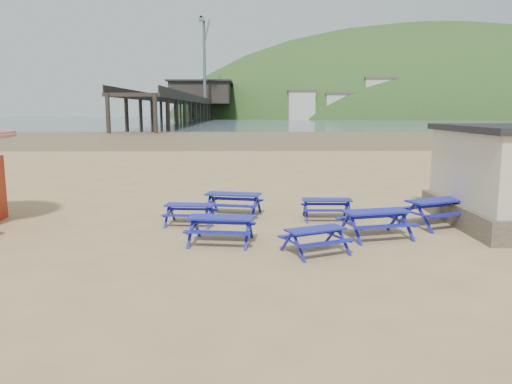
{
  "coord_description": "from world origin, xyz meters",
  "views": [
    {
      "loc": [
        0.4,
        -14.39,
        3.62
      ],
      "look_at": [
        0.62,
        1.5,
        1.0
      ],
      "focal_mm": 35.0,
      "sensor_mm": 36.0,
      "label": 1
    }
  ],
  "objects": [
    {
      "name": "wet_sand",
      "position": [
        0.0,
        55.0,
        0.0
      ],
      "size": [
        400.0,
        400.0,
        0.0
      ],
      "primitive_type": "plane",
      "color": "olive",
      "rests_on": "ground"
    },
    {
      "name": "headland_town",
      "position": [
        90.0,
        229.68,
        -9.91
      ],
      "size": [
        264.0,
        144.0,
        108.0
      ],
      "color": "#2D4C1E",
      "rests_on": "ground"
    },
    {
      "name": "picnic_table_blue_c",
      "position": [
        6.33,
        0.94,
        0.42
      ],
      "size": [
        2.45,
        2.24,
        0.83
      ],
      "rotation": [
        0.0,
        0.0,
        0.4
      ],
      "color": "#27199B",
      "rests_on": "ground"
    },
    {
      "name": "picnic_table_blue_g",
      "position": [
        -0.14,
        2.55,
        0.39
      ],
      "size": [
        2.14,
        1.86,
        0.78
      ],
      "rotation": [
        0.0,
        0.0,
        -0.22
      ],
      "color": "#27199B",
      "rests_on": "ground"
    },
    {
      "name": "pier",
      "position": [
        -17.99,
        178.23,
        5.46
      ],
      "size": [
        24.0,
        220.0,
        39.29
      ],
      "color": "black",
      "rests_on": "ground"
    },
    {
      "name": "picnic_table_blue_e",
      "position": [
        2.09,
        -2.07,
        0.32
      ],
      "size": [
        1.92,
        1.77,
        0.65
      ],
      "rotation": [
        0.0,
        0.0,
        0.43
      ],
      "color": "#27199B",
      "rests_on": "ground"
    },
    {
      "name": "sea",
      "position": [
        0.0,
        170.0,
        0.01
      ],
      "size": [
        400.0,
        400.0,
        0.0
      ],
      "primitive_type": "plane",
      "color": "#4A5C6A",
      "rests_on": "ground"
    },
    {
      "name": "ground",
      "position": [
        0.0,
        0.0,
        0.0
      ],
      "size": [
        400.0,
        400.0,
        0.0
      ],
      "primitive_type": "plane",
      "color": "tan",
      "rests_on": "ground"
    },
    {
      "name": "picnic_table_blue_f",
      "position": [
        4.03,
        -0.5,
        0.39
      ],
      "size": [
        2.17,
        1.91,
        0.78
      ],
      "rotation": [
        0.0,
        0.0,
        0.25
      ],
      "color": "#27199B",
      "rests_on": "ground"
    },
    {
      "name": "picnic_table_blue_d",
      "position": [
        -0.37,
        -1.07,
        0.37
      ],
      "size": [
        1.94,
        1.65,
        0.74
      ],
      "rotation": [
        0.0,
        0.0,
        -0.13
      ],
      "color": "#27199B",
      "rests_on": "ground"
    },
    {
      "name": "picnic_table_blue_b",
      "position": [
        3.0,
        1.92,
        0.34
      ],
      "size": [
        1.66,
        1.35,
        0.68
      ],
      "rotation": [
        0.0,
        0.0,
        -0.02
      ],
      "color": "#27199B",
      "rests_on": "ground"
    },
    {
      "name": "picnic_table_blue_a",
      "position": [
        -1.49,
        1.23,
        0.33
      ],
      "size": [
        1.68,
        1.41,
        0.65
      ],
      "rotation": [
        0.0,
        0.0,
        -0.1
      ],
      "color": "#27199B",
      "rests_on": "ground"
    }
  ]
}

